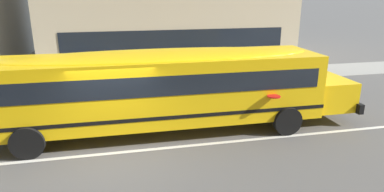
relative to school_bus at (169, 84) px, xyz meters
The scene contains 4 objects.
ground_plane 2.81m from the school_bus, 142.59° to the right, with size 400.00×400.00×0.00m, color #54514F.
sidewalk_far 7.42m from the school_bus, 104.49° to the left, with size 120.00×3.00×0.01m, color gray.
lane_centreline 2.81m from the school_bus, 142.59° to the right, with size 110.00×0.16×0.01m, color silver.
school_bus is the anchor object (origin of this frame).
Camera 1 is at (0.21, -9.39, 4.61)m, focal length 31.78 mm.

